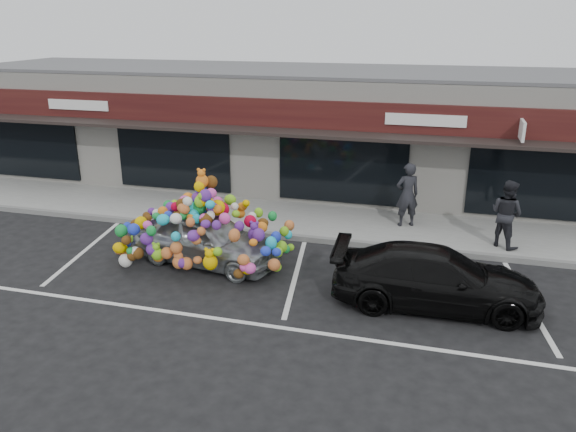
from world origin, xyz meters
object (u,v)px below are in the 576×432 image
(toy_car, at_px, (206,232))
(pedestrian_a, at_px, (407,195))
(pedestrian_b, at_px, (507,214))
(black_sedan, at_px, (436,278))

(toy_car, height_order, pedestrian_a, toy_car)
(toy_car, distance_m, pedestrian_b, 8.03)
(toy_car, relative_size, pedestrian_a, 2.34)
(toy_car, height_order, pedestrian_b, toy_car)
(toy_car, xyz_separation_m, pedestrian_b, (7.50, 2.85, 0.24))
(toy_car, xyz_separation_m, black_sedan, (5.77, -0.82, -0.18))
(black_sedan, xyz_separation_m, pedestrian_a, (-0.96, 4.61, 0.46))
(pedestrian_b, bearing_deg, black_sedan, 105.12)
(black_sedan, xyz_separation_m, pedestrian_b, (1.73, 3.67, 0.42))
(black_sedan, relative_size, pedestrian_a, 2.35)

